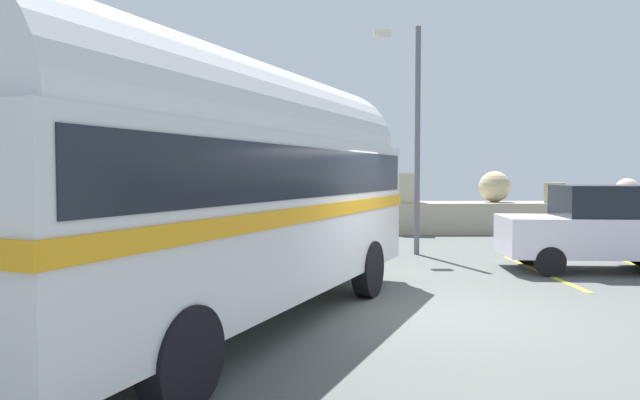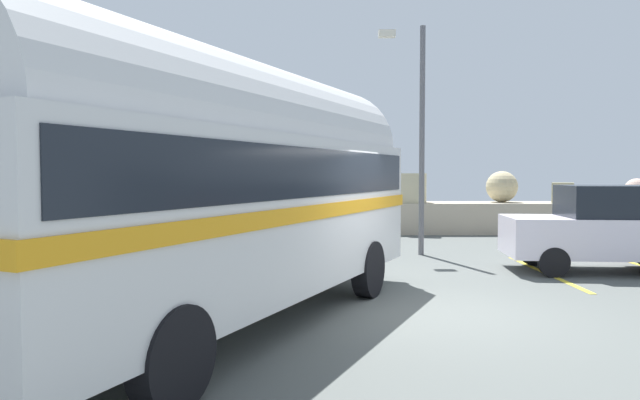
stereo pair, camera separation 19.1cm
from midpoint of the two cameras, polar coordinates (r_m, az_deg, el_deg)
ground at (r=9.18m, az=11.77°, el=-10.84°), size 32.00×26.00×0.02m
breakwater at (r=20.67m, az=4.96°, el=-1.37°), size 31.36×1.94×2.45m
vintage_coach at (r=8.02m, az=-8.01°, el=1.96°), size 5.73×8.80×3.70m
parked_car_nearest at (r=13.90m, az=27.05°, el=-2.46°), size 4.24×2.07×1.86m
lamp_post at (r=15.34m, az=10.12°, el=7.17°), size 1.16×0.62×5.91m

